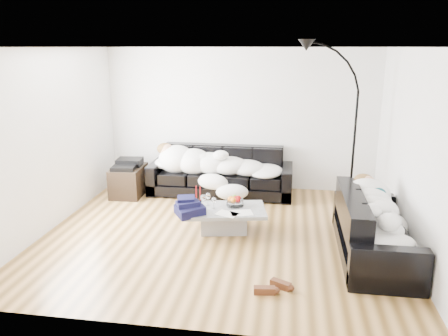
# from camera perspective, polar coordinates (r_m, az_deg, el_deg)

# --- Properties ---
(ground) EXTENTS (5.00, 5.00, 0.00)m
(ground) POSITION_cam_1_polar(r_m,az_deg,el_deg) (6.38, -0.41, -8.53)
(ground) COLOR brown
(ground) RESTS_ON ground
(wall_back) EXTENTS (5.00, 0.02, 2.60)m
(wall_back) POSITION_cam_1_polar(r_m,az_deg,el_deg) (8.16, 2.10, 6.35)
(wall_back) COLOR silver
(wall_back) RESTS_ON ground
(wall_left) EXTENTS (0.02, 4.50, 2.60)m
(wall_left) POSITION_cam_1_polar(r_m,az_deg,el_deg) (6.82, -21.68, 3.43)
(wall_left) COLOR silver
(wall_left) RESTS_ON ground
(wall_right) EXTENTS (0.02, 4.50, 2.60)m
(wall_right) POSITION_cam_1_polar(r_m,az_deg,el_deg) (6.10, 23.43, 1.91)
(wall_right) COLOR silver
(wall_right) RESTS_ON ground
(ceiling) EXTENTS (5.00, 5.00, 0.00)m
(ceiling) POSITION_cam_1_polar(r_m,az_deg,el_deg) (5.83, -0.47, 15.51)
(ceiling) COLOR white
(ceiling) RESTS_ON ground
(sofa_back) EXTENTS (2.58, 0.89, 0.84)m
(sofa_back) POSITION_cam_1_polar(r_m,az_deg,el_deg) (7.92, -0.44, -0.45)
(sofa_back) COLOR black
(sofa_back) RESTS_ON ground
(sofa_right) EXTENTS (0.85, 1.99, 0.80)m
(sofa_right) POSITION_cam_1_polar(r_m,az_deg,el_deg) (5.93, 19.11, -7.17)
(sofa_right) COLOR black
(sofa_right) RESTS_ON ground
(sleeper_back) EXTENTS (2.18, 0.75, 0.44)m
(sleeper_back) POSITION_cam_1_polar(r_m,az_deg,el_deg) (7.81, -0.50, 0.98)
(sleeper_back) COLOR white
(sleeper_back) RESTS_ON sofa_back
(sleeper_right) EXTENTS (0.72, 1.70, 0.42)m
(sleeper_right) POSITION_cam_1_polar(r_m,az_deg,el_deg) (5.85, 19.31, -5.12)
(sleeper_right) COLOR white
(sleeper_right) RESTS_ON sofa_right
(teal_cushion) EXTENTS (0.42, 0.38, 0.20)m
(teal_cushion) POSITION_cam_1_polar(r_m,az_deg,el_deg) (6.38, 17.91, -2.40)
(teal_cushion) COLOR #0A444B
(teal_cushion) RESTS_ON sofa_right
(coffee_table) EXTENTS (1.30, 0.91, 0.35)m
(coffee_table) POSITION_cam_1_polar(r_m,az_deg,el_deg) (6.39, -0.05, -6.79)
(coffee_table) COLOR #939699
(coffee_table) RESTS_ON ground
(fruit_bowl) EXTENTS (0.33, 0.33, 0.16)m
(fruit_bowl) POSITION_cam_1_polar(r_m,az_deg,el_deg) (6.42, 1.45, -4.29)
(fruit_bowl) COLOR white
(fruit_bowl) RESTS_ON coffee_table
(wine_glass_a) EXTENTS (0.08, 0.08, 0.18)m
(wine_glass_a) POSITION_cam_1_polar(r_m,az_deg,el_deg) (6.44, -2.11, -4.10)
(wine_glass_a) COLOR white
(wine_glass_a) RESTS_ON coffee_table
(wine_glass_b) EXTENTS (0.10, 0.10, 0.19)m
(wine_glass_b) POSITION_cam_1_polar(r_m,az_deg,el_deg) (6.37, -2.75, -4.31)
(wine_glass_b) COLOR white
(wine_glass_b) RESTS_ON coffee_table
(wine_glass_c) EXTENTS (0.08, 0.08, 0.17)m
(wine_glass_c) POSITION_cam_1_polar(r_m,az_deg,el_deg) (6.30, -1.36, -4.61)
(wine_glass_c) COLOR white
(wine_glass_c) RESTS_ON coffee_table
(candle_left) EXTENTS (0.06, 0.06, 0.25)m
(candle_left) POSITION_cam_1_polar(r_m,az_deg,el_deg) (6.57, -3.63, -3.40)
(candle_left) COLOR maroon
(candle_left) RESTS_ON coffee_table
(candle_right) EXTENTS (0.05, 0.05, 0.24)m
(candle_right) POSITION_cam_1_polar(r_m,az_deg,el_deg) (6.57, -3.13, -3.45)
(candle_right) COLOR maroon
(candle_right) RESTS_ON coffee_table
(newspaper_a) EXTENTS (0.36, 0.32, 0.01)m
(newspaper_a) POSITION_cam_1_polar(r_m,az_deg,el_deg) (6.16, 2.29, -5.86)
(newspaper_a) COLOR silver
(newspaper_a) RESTS_ON coffee_table
(newspaper_b) EXTENTS (0.36, 0.31, 0.01)m
(newspaper_b) POSITION_cam_1_polar(r_m,az_deg,el_deg) (6.13, 0.42, -5.98)
(newspaper_b) COLOR silver
(newspaper_b) RESTS_ON coffee_table
(navy_jacket) EXTENTS (0.51, 0.48, 0.20)m
(navy_jacket) POSITION_cam_1_polar(r_m,az_deg,el_deg) (6.13, -4.81, -4.32)
(navy_jacket) COLOR black
(navy_jacket) RESTS_ON coffee_table
(shoes) EXTENTS (0.42, 0.32, 0.09)m
(shoes) POSITION_cam_1_polar(r_m,az_deg,el_deg) (5.02, 6.31, -15.22)
(shoes) COLOR #472311
(shoes) RESTS_ON ground
(av_cabinet) EXTENTS (0.55, 0.78, 0.52)m
(av_cabinet) POSITION_cam_1_polar(r_m,az_deg,el_deg) (8.09, -12.33, -1.65)
(av_cabinet) COLOR black
(av_cabinet) RESTS_ON ground
(stereo) EXTENTS (0.47, 0.38, 0.13)m
(stereo) POSITION_cam_1_polar(r_m,az_deg,el_deg) (8.00, -12.47, 0.59)
(stereo) COLOR black
(stereo) RESTS_ON av_cabinet
(floor_lamp) EXTENTS (0.93, 0.63, 2.39)m
(floor_lamp) POSITION_cam_1_polar(r_m,az_deg,el_deg) (7.23, 16.66, 3.64)
(floor_lamp) COLOR black
(floor_lamp) RESTS_ON ground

